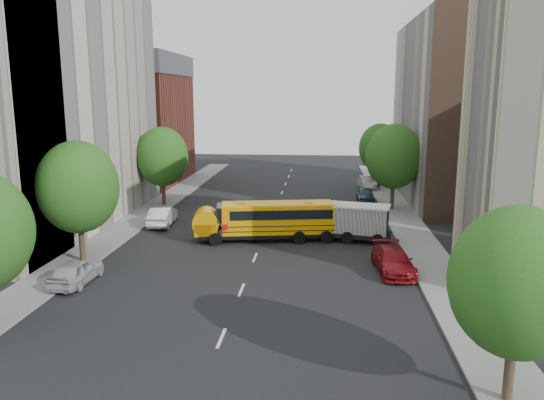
# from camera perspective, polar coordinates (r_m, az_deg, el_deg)

# --- Properties ---
(ground) EXTENTS (120.00, 120.00, 0.00)m
(ground) POSITION_cam_1_polar(r_m,az_deg,el_deg) (37.52, -1.47, -5.30)
(ground) COLOR black
(ground) RESTS_ON ground
(sidewalk_left) EXTENTS (3.00, 80.00, 0.12)m
(sidewalk_left) POSITION_cam_1_polar(r_m,az_deg,el_deg) (44.94, -15.43, -2.84)
(sidewalk_left) COLOR slate
(sidewalk_left) RESTS_ON ground
(sidewalk_right) EXTENTS (3.00, 80.00, 0.12)m
(sidewalk_right) POSITION_cam_1_polar(r_m,az_deg,el_deg) (42.68, 14.91, -3.56)
(sidewalk_right) COLOR slate
(sidewalk_right) RESTS_ON ground
(lane_markings) EXTENTS (0.15, 64.00, 0.01)m
(lane_markings) POSITION_cam_1_polar(r_m,az_deg,el_deg) (47.13, -0.03, -1.85)
(lane_markings) COLOR silver
(lane_markings) RESTS_ON ground
(building_left_cream) EXTENTS (10.00, 26.00, 20.00)m
(building_left_cream) POSITION_cam_1_polar(r_m,az_deg,el_deg) (47.31, -23.12, 9.53)
(building_left_cream) COLOR #C3B39C
(building_left_cream) RESTS_ON ground
(building_left_redbrick) EXTENTS (10.00, 15.00, 13.00)m
(building_left_redbrick) POSITION_cam_1_polar(r_m,az_deg,el_deg) (67.63, -14.03, 7.37)
(building_left_redbrick) COLOR maroon
(building_left_redbrick) RESTS_ON ground
(building_right_far) EXTENTS (10.00, 22.00, 18.00)m
(building_right_far) POSITION_cam_1_polar(r_m,az_deg,el_deg) (57.39, 19.40, 8.94)
(building_right_far) COLOR #BDA893
(building_right_far) RESTS_ON ground
(building_right_sidewall) EXTENTS (10.10, 0.30, 18.00)m
(building_right_sidewall) POSITION_cam_1_polar(r_m,az_deg,el_deg) (46.78, 22.62, 8.33)
(building_right_sidewall) COLOR brown
(building_right_sidewall) RESTS_ON ground
(street_tree_1) EXTENTS (5.12, 5.12, 7.90)m
(street_tree_1) POSITION_cam_1_polar(r_m,az_deg,el_deg) (35.67, -20.15, 1.31)
(street_tree_1) COLOR #38281C
(street_tree_1) RESTS_ON ground
(street_tree_2) EXTENTS (4.99, 4.99, 7.71)m
(street_tree_2) POSITION_cam_1_polar(r_m,az_deg,el_deg) (52.34, -11.72, 4.59)
(street_tree_2) COLOR #38281C
(street_tree_2) RESTS_ON ground
(street_tree_3) EXTENTS (4.61, 4.61, 7.11)m
(street_tree_3) POSITION_cam_1_polar(r_m,az_deg,el_deg) (19.92, 24.92, -8.06)
(street_tree_3) COLOR #38281C
(street_tree_3) RESTS_ON ground
(street_tree_4) EXTENTS (5.25, 5.25, 8.10)m
(street_tree_4) POSITION_cam_1_polar(r_m,az_deg,el_deg) (50.47, 12.99, 4.58)
(street_tree_4) COLOR #38281C
(street_tree_4) RESTS_ON ground
(street_tree_5) EXTENTS (4.86, 4.86, 7.51)m
(street_tree_5) POSITION_cam_1_polar(r_m,az_deg,el_deg) (62.35, 11.55, 5.52)
(street_tree_5) COLOR #38281C
(street_tree_5) RESTS_ON ground
(school_bus) EXTENTS (10.51, 4.04, 2.90)m
(school_bus) POSITION_cam_1_polar(r_m,az_deg,el_deg) (39.43, -0.55, -2.05)
(school_bus) COLOR black
(school_bus) RESTS_ON ground
(safari_truck) EXTENTS (6.72, 3.55, 2.74)m
(safari_truck) POSITION_cam_1_polar(r_m,az_deg,el_deg) (39.83, 8.18, -2.28)
(safari_truck) COLOR black
(safari_truck) RESTS_ON ground
(parked_car_0) EXTENTS (1.87, 4.39, 1.48)m
(parked_car_0) POSITION_cam_1_polar(r_m,az_deg,el_deg) (32.66, -20.32, -7.21)
(parked_car_0) COLOR #BAB9C0
(parked_car_0) RESTS_ON ground
(parked_car_1) EXTENTS (2.06, 4.91, 1.58)m
(parked_car_1) POSITION_cam_1_polar(r_m,az_deg,el_deg) (45.03, -11.71, -1.69)
(parked_car_1) COLOR silver
(parked_car_1) RESTS_ON ground
(parked_car_3) EXTENTS (2.53, 5.25, 1.47)m
(parked_car_3) POSITION_cam_1_polar(r_m,az_deg,el_deg) (33.41, 12.91, -6.37)
(parked_car_3) COLOR maroon
(parked_car_3) RESTS_ON ground
(parked_car_4) EXTENTS (1.67, 4.10, 1.39)m
(parked_car_4) POSITION_cam_1_polar(r_m,az_deg,el_deg) (54.69, 9.98, 0.55)
(parked_car_4) COLOR #2E3C50
(parked_car_4) RESTS_ON ground
(parked_car_5) EXTENTS (1.94, 4.48, 1.43)m
(parked_car_5) POSITION_cam_1_polar(r_m,az_deg,el_deg) (62.27, 10.17, 1.86)
(parked_car_5) COLOR gray
(parked_car_5) RESTS_ON ground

